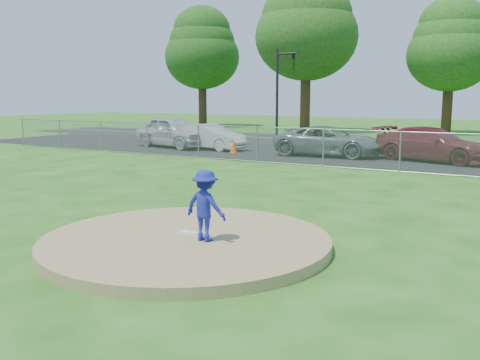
# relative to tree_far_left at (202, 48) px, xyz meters

# --- Properties ---
(ground) EXTENTS (120.00, 120.00, 0.00)m
(ground) POSITION_rel_tree_far_left_xyz_m (22.00, -23.00, -7.06)
(ground) COLOR #1E5312
(ground) RESTS_ON ground
(pitchers_mound) EXTENTS (5.40, 5.40, 0.20)m
(pitchers_mound) POSITION_rel_tree_far_left_xyz_m (22.00, -33.00, -6.96)
(pitchers_mound) COLOR #907B4F
(pitchers_mound) RESTS_ON ground
(pitching_rubber) EXTENTS (0.60, 0.15, 0.04)m
(pitching_rubber) POSITION_rel_tree_far_left_xyz_m (22.00, -32.80, -6.84)
(pitching_rubber) COLOR white
(pitching_rubber) RESTS_ON pitchers_mound
(chain_link_fence) EXTENTS (40.00, 0.06, 1.50)m
(chain_link_fence) POSITION_rel_tree_far_left_xyz_m (22.00, -21.00, -6.31)
(chain_link_fence) COLOR gray
(chain_link_fence) RESTS_ON ground
(parking_lot) EXTENTS (50.00, 8.00, 0.01)m
(parking_lot) POSITION_rel_tree_far_left_xyz_m (22.00, -16.50, -7.05)
(parking_lot) COLOR black
(parking_lot) RESTS_ON ground
(street) EXTENTS (60.00, 7.00, 0.01)m
(street) POSITION_rel_tree_far_left_xyz_m (22.00, -9.00, -7.06)
(street) COLOR black
(street) RESTS_ON ground
(tree_far_left) EXTENTS (6.72, 6.72, 10.74)m
(tree_far_left) POSITION_rel_tree_far_left_xyz_m (0.00, 0.00, 0.00)
(tree_far_left) COLOR #392115
(tree_far_left) RESTS_ON ground
(tree_left) EXTENTS (7.84, 7.84, 12.53)m
(tree_left) POSITION_rel_tree_far_left_xyz_m (11.00, -2.00, 1.18)
(tree_left) COLOR #3D2716
(tree_left) RESTS_ON ground
(tree_center) EXTENTS (6.16, 6.16, 9.84)m
(tree_center) POSITION_rel_tree_far_left_xyz_m (21.00, 1.00, -0.59)
(tree_center) COLOR #382614
(tree_center) RESTS_ON ground
(traffic_signal_left) EXTENTS (1.28, 0.20, 5.60)m
(traffic_signal_left) POSITION_rel_tree_far_left_xyz_m (13.24, -11.00, -3.70)
(traffic_signal_left) COLOR black
(traffic_signal_left) RESTS_ON ground
(pitcher) EXTENTS (0.87, 0.54, 1.30)m
(pitcher) POSITION_rel_tree_far_left_xyz_m (22.46, -33.04, -6.21)
(pitcher) COLOR #1B2498
(pitcher) RESTS_ON pitchers_mound
(traffic_cone) EXTENTS (0.37, 0.37, 0.72)m
(traffic_cone) POSITION_rel_tree_far_left_xyz_m (14.31, -18.42, -6.69)
(traffic_cone) COLOR #F35C0C
(traffic_cone) RESTS_ON parking_lot
(parked_car_silver) EXTENTS (5.28, 3.11, 1.69)m
(parked_car_silver) POSITION_rel_tree_far_left_xyz_m (9.97, -17.49, -6.21)
(parked_car_silver) COLOR silver
(parked_car_silver) RESTS_ON parking_lot
(parked_car_white) EXTENTS (4.13, 1.77, 1.32)m
(parked_car_white) POSITION_rel_tree_far_left_xyz_m (12.37, -17.59, -6.39)
(parked_car_white) COLOR silver
(parked_car_white) RESTS_ON parking_lot
(parked_car_gray) EXTENTS (5.12, 2.59, 1.39)m
(parked_car_gray) POSITION_rel_tree_far_left_xyz_m (18.80, -17.26, -6.36)
(parked_car_gray) COLOR slate
(parked_car_gray) RESTS_ON parking_lot
(parked_car_darkred) EXTENTS (5.37, 3.26, 1.46)m
(parked_car_darkred) POSITION_rel_tree_far_left_xyz_m (23.41, -16.95, -6.32)
(parked_car_darkred) COLOR maroon
(parked_car_darkred) RESTS_ON parking_lot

